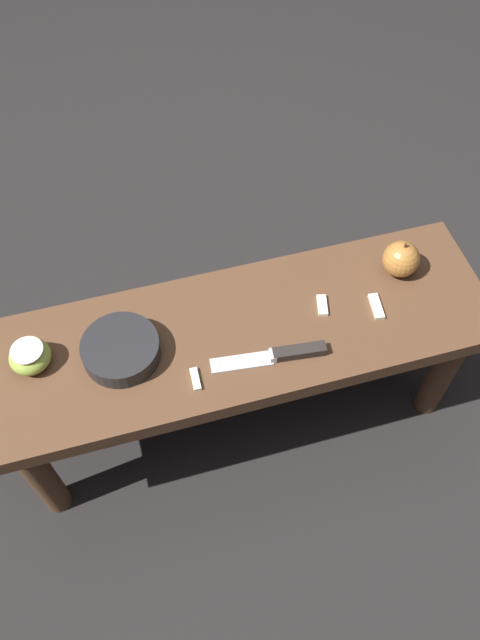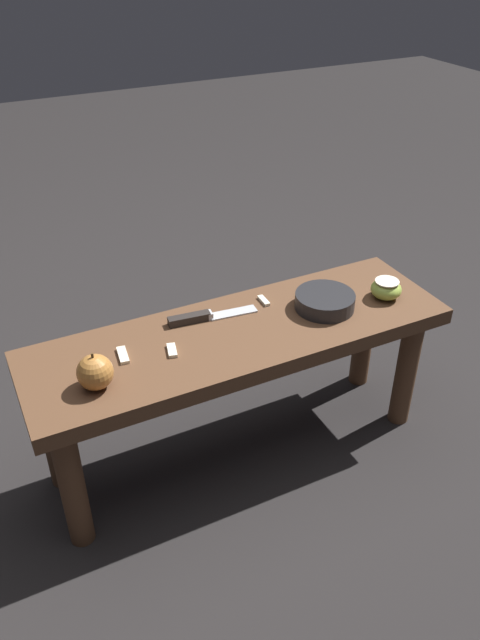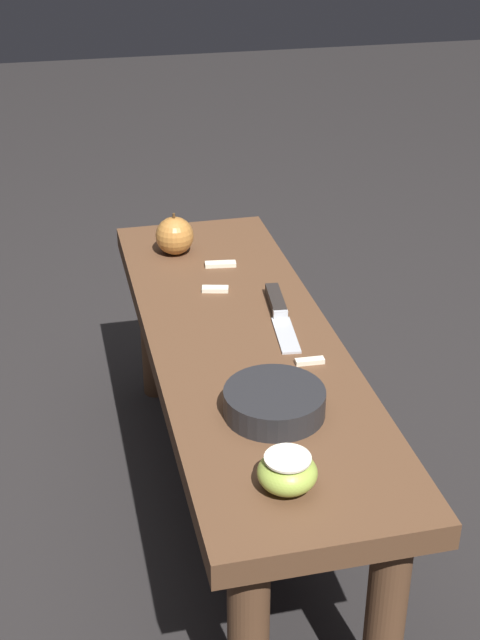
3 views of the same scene
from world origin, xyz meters
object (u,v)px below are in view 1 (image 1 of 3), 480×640
at_px(wooden_bench, 240,348).
at_px(bowl, 121,350).
at_px(knife, 285,354).
at_px(apple_whole, 401,259).
at_px(apple_cut, 30,356).

relative_size(wooden_bench, bowl, 6.92).
distance_m(wooden_bench, knife, 0.13).
xyz_separation_m(apple_whole, bowl, (0.60, 0.05, -0.02)).
distance_m(apple_whole, bowl, 0.60).
relative_size(knife, apple_cut, 2.87).
relative_size(wooden_bench, apple_cut, 13.14).
distance_m(knife, bowl, 0.31).
relative_size(apple_cut, bowl, 0.53).
xyz_separation_m(knife, apple_cut, (0.47, -0.11, 0.02)).
xyz_separation_m(knife, bowl, (0.30, -0.09, 0.01)).
distance_m(knife, apple_whole, 0.33).
bearing_deg(knife, bowl, -10.08).
height_order(apple_whole, apple_cut, apple_whole).
xyz_separation_m(wooden_bench, bowl, (0.23, -0.01, 0.09)).
height_order(wooden_bench, bowl, bowl).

